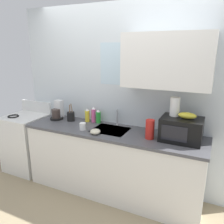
{
  "coord_description": "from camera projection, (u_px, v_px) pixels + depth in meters",
  "views": [
    {
      "loc": [
        1.19,
        -2.5,
        1.92
      ],
      "look_at": [
        0.0,
        0.0,
        1.15
      ],
      "focal_mm": 36.47,
      "sensor_mm": 36.0,
      "label": 1
    }
  ],
  "objects": [
    {
      "name": "microwave",
      "position": [
        181.0,
        129.0,
        2.59
      ],
      "size": [
        0.46,
        0.35,
        0.27
      ],
      "color": "black",
      "rests_on": "counter_unit"
    },
    {
      "name": "dish_soap_bottle_green",
      "position": [
        98.0,
        117.0,
        3.23
      ],
      "size": [
        0.07,
        0.07,
        0.2
      ],
      "color": "green",
      "rests_on": "counter_unit"
    },
    {
      "name": "counter_unit",
      "position": [
        112.0,
        161.0,
        3.06
      ],
      "size": [
        2.38,
        0.63,
        0.9
      ],
      "color": "white",
      "rests_on": "ground"
    },
    {
      "name": "stove_range",
      "position": [
        27.0,
        142.0,
        3.7
      ],
      "size": [
        0.6,
        0.6,
        1.08
      ],
      "color": "white",
      "rests_on": "ground"
    },
    {
      "name": "small_bowl",
      "position": [
        95.0,
        132.0,
        2.81
      ],
      "size": [
        0.13,
        0.13,
        0.06
      ],
      "primitive_type": "ellipsoid",
      "color": "beige",
      "rests_on": "counter_unit"
    },
    {
      "name": "coffee_maker",
      "position": [
        58.0,
        112.0,
        3.4
      ],
      "size": [
        0.19,
        0.21,
        0.28
      ],
      "color": "black",
      "rests_on": "counter_unit"
    },
    {
      "name": "kitchen_wall_assembly",
      "position": [
        130.0,
        92.0,
        3.03
      ],
      "size": [
        3.15,
        0.42,
        2.5
      ],
      "color": "silver",
      "rests_on": "ground"
    },
    {
      "name": "mug_white",
      "position": [
        83.0,
        126.0,
        2.95
      ],
      "size": [
        0.08,
        0.08,
        0.09
      ],
      "primitive_type": "cylinder",
      "color": "white",
      "rests_on": "counter_unit"
    },
    {
      "name": "dish_soap_bottle_yellow",
      "position": [
        87.0,
        115.0,
        3.28
      ],
      "size": [
        0.07,
        0.07,
        0.2
      ],
      "color": "yellow",
      "rests_on": "counter_unit"
    },
    {
      "name": "banana_bunch",
      "position": [
        187.0,
        116.0,
        2.53
      ],
      "size": [
        0.2,
        0.11,
        0.07
      ],
      "primitive_type": "ellipsoid",
      "color": "gold",
      "rests_on": "microwave"
    },
    {
      "name": "cereal_canister",
      "position": [
        150.0,
        129.0,
        2.65
      ],
      "size": [
        0.1,
        0.1,
        0.23
      ],
      "primitive_type": "cylinder",
      "color": "red",
      "rests_on": "counter_unit"
    },
    {
      "name": "utensil_crock",
      "position": [
        71.0,
        116.0,
        3.32
      ],
      "size": [
        0.11,
        0.11,
        0.26
      ],
      "color": "black",
      "rests_on": "counter_unit"
    },
    {
      "name": "sink_faucet",
      "position": [
        117.0,
        117.0,
        3.13
      ],
      "size": [
        0.03,
        0.03,
        0.22
      ],
      "primitive_type": "cylinder",
      "color": "#B2B5BA",
      "rests_on": "counter_unit"
    },
    {
      "name": "dish_soap_bottle_pink",
      "position": [
        94.0,
        115.0,
        3.25
      ],
      "size": [
        0.06,
        0.06,
        0.23
      ],
      "color": "#E55999",
      "rests_on": "counter_unit"
    },
    {
      "name": "paper_towel_roll",
      "position": [
        175.0,
        107.0,
        2.61
      ],
      "size": [
        0.11,
        0.11,
        0.22
      ],
      "primitive_type": "cylinder",
      "color": "white",
      "rests_on": "microwave"
    }
  ]
}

